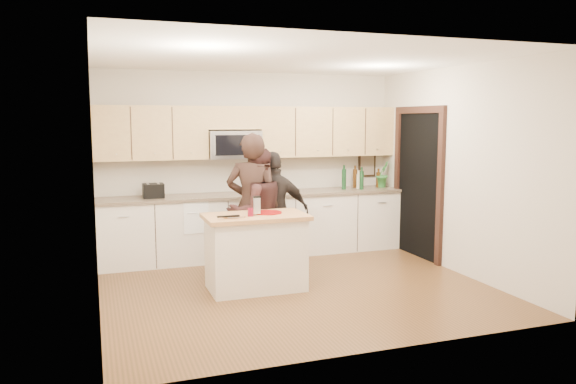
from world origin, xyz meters
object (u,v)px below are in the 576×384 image
object	(u,v)px
island	(256,252)
woman_left	(252,206)
toaster	(153,191)
woman_center	(257,213)
woman_right	(274,212)

from	to	relation	value
island	woman_left	size ratio (longest dim) A/B	0.65
toaster	woman_left	xyz separation A→B (m)	(1.13, -1.02, -0.12)
island	woman_center	world-z (taller)	woman_center
woman_left	woman_center	world-z (taller)	woman_left
island	toaster	distance (m)	1.96
toaster	woman_right	bearing A→B (deg)	-31.64
woman_center	woman_right	xyz separation A→B (m)	(0.27, 0.10, -0.02)
woman_right	woman_left	bearing A→B (deg)	25.80
woman_left	island	bearing A→B (deg)	102.38
toaster	woman_center	distance (m)	1.57
island	woman_center	size ratio (longest dim) A/B	0.73
toaster	woman_center	bearing A→B (deg)	-40.15
toaster	woman_left	distance (m)	1.53
toaster	woman_right	size ratio (longest dim) A/B	0.18
woman_center	woman_left	bearing A→B (deg)	7.15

